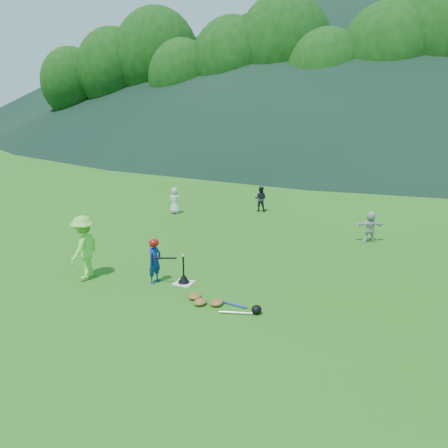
# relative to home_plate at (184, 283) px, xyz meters

# --- Properties ---
(ground) EXTENTS (120.00, 120.00, 0.00)m
(ground) POSITION_rel_home_plate_xyz_m (0.00, 0.00, -0.01)
(ground) COLOR #2A6216
(ground) RESTS_ON ground
(home_plate) EXTENTS (0.45, 0.45, 0.02)m
(home_plate) POSITION_rel_home_plate_xyz_m (0.00, 0.00, 0.00)
(home_plate) COLOR silver
(home_plate) RESTS_ON ground
(baseball) EXTENTS (0.08, 0.08, 0.08)m
(baseball) POSITION_rel_home_plate_xyz_m (0.00, 0.00, 0.73)
(baseball) COLOR white
(baseball) RESTS_ON batting_tee
(batter_child) EXTENTS (0.33, 0.44, 1.12)m
(batter_child) POSITION_rel_home_plate_xyz_m (-0.68, -0.23, 0.55)
(batter_child) COLOR navy
(batter_child) RESTS_ON ground
(adult_coach) EXTENTS (0.78, 1.15, 1.64)m
(adult_coach) POSITION_rel_home_plate_xyz_m (-2.50, -0.67, 0.81)
(adult_coach) COLOR #7FF146
(adult_coach) RESTS_ON ground
(fielder_a) EXTENTS (0.58, 0.44, 1.06)m
(fielder_a) POSITION_rel_home_plate_xyz_m (-3.77, 6.11, 0.52)
(fielder_a) COLOR silver
(fielder_a) RESTS_ON ground
(fielder_b) EXTENTS (0.55, 0.46, 1.05)m
(fielder_b) POSITION_rel_home_plate_xyz_m (-0.72, 7.87, 0.51)
(fielder_b) COLOR black
(fielder_b) RESTS_ON ground
(fielder_d) EXTENTS (0.99, 0.66, 1.02)m
(fielder_d) POSITION_rel_home_plate_xyz_m (3.87, 5.40, 0.50)
(fielder_d) COLOR #BDBDBD
(fielder_d) RESTS_ON ground
(batting_tee) EXTENTS (0.30, 0.30, 0.68)m
(batting_tee) POSITION_rel_home_plate_xyz_m (0.00, 0.00, 0.12)
(batting_tee) COLOR black
(batting_tee) RESTS_ON home_plate
(batter_gear) EXTENTS (0.72, 0.30, 0.48)m
(batter_gear) POSITION_rel_home_plate_xyz_m (-0.66, -0.23, 1.01)
(batter_gear) COLOR #AD100B
(batter_gear) RESTS_ON ground
(equipment_pile) EXTENTS (1.80, 0.62, 0.19)m
(equipment_pile) POSITION_rel_home_plate_xyz_m (1.27, -0.79, 0.06)
(equipment_pile) COLOR olive
(equipment_pile) RESTS_ON ground
(outfield_fence) EXTENTS (70.07, 0.08, 1.33)m
(outfield_fence) POSITION_rel_home_plate_xyz_m (0.00, 28.00, 0.69)
(outfield_fence) COLOR gray
(outfield_fence) RESTS_ON ground
(tree_line) EXTENTS (70.04, 11.40, 14.82)m
(tree_line) POSITION_rel_home_plate_xyz_m (0.20, 33.83, 8.20)
(tree_line) COLOR #382314
(tree_line) RESTS_ON ground
(distant_hills) EXTENTS (155.00, 140.00, 32.00)m
(distant_hills) POSITION_rel_home_plate_xyz_m (-7.63, 81.81, 14.97)
(distant_hills) COLOR black
(distant_hills) RESTS_ON ground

